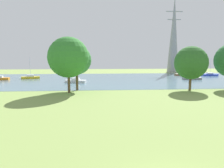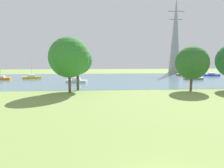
{
  "view_description": "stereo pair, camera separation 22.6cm",
  "coord_description": "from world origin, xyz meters",
  "px_view_note": "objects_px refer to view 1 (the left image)",
  "views": [
    {
      "loc": [
        -3.56,
        -7.71,
        5.78
      ],
      "look_at": [
        -1.57,
        16.19,
        2.82
      ],
      "focal_mm": 34.33,
      "sensor_mm": 36.0,
      "label": 1
    },
    {
      "loc": [
        -3.33,
        -7.73,
        5.78
      ],
      "look_at": [
        -1.57,
        16.19,
        2.82
      ],
      "focal_mm": 34.33,
      "sensor_mm": 36.0,
      "label": 2
    }
  ],
  "objects_px": {
    "sailboat_white": "(76,81)",
    "sailboat_brown": "(182,74)",
    "electricity_pylon": "(174,35)",
    "sailboat_gray": "(192,78)",
    "tree_mid_shore": "(68,57)",
    "sailboat_yellow": "(30,77)",
    "tree_west_far": "(77,60)",
    "sailboat_blue": "(210,74)",
    "tree_east_far": "(191,63)"
  },
  "relations": [
    {
      "from": "sailboat_yellow",
      "to": "sailboat_brown",
      "type": "relative_size",
      "value": 1.0
    },
    {
      "from": "tree_mid_shore",
      "to": "tree_west_far",
      "type": "xyz_separation_m",
      "value": [
        1.13,
        2.58,
        -0.46
      ]
    },
    {
      "from": "sailboat_gray",
      "to": "sailboat_brown",
      "type": "distance_m",
      "value": 13.19
    },
    {
      "from": "sailboat_white",
      "to": "sailboat_brown",
      "type": "bearing_deg",
      "value": 27.95
    },
    {
      "from": "sailboat_white",
      "to": "tree_mid_shore",
      "type": "distance_m",
      "value": 15.28
    },
    {
      "from": "sailboat_gray",
      "to": "tree_west_far",
      "type": "relative_size",
      "value": 0.73
    },
    {
      "from": "sailboat_brown",
      "to": "sailboat_yellow",
      "type": "bearing_deg",
      "value": -171.45
    },
    {
      "from": "sailboat_white",
      "to": "electricity_pylon",
      "type": "distance_m",
      "value": 49.47
    },
    {
      "from": "sailboat_yellow",
      "to": "electricity_pylon",
      "type": "distance_m",
      "value": 54.65
    },
    {
      "from": "sailboat_yellow",
      "to": "tree_west_far",
      "type": "height_order",
      "value": "tree_west_far"
    },
    {
      "from": "sailboat_gray",
      "to": "sailboat_white",
      "type": "height_order",
      "value": "sailboat_white"
    },
    {
      "from": "sailboat_gray",
      "to": "electricity_pylon",
      "type": "relative_size",
      "value": 0.2
    },
    {
      "from": "sailboat_brown",
      "to": "tree_west_far",
      "type": "xyz_separation_m",
      "value": [
        -31.64,
        -29.19,
        4.92
      ]
    },
    {
      "from": "sailboat_brown",
      "to": "sailboat_white",
      "type": "bearing_deg",
      "value": -152.05
    },
    {
      "from": "sailboat_yellow",
      "to": "sailboat_brown",
      "type": "distance_m",
      "value": 46.66
    },
    {
      "from": "sailboat_blue",
      "to": "sailboat_yellow",
      "type": "bearing_deg",
      "value": -174.85
    },
    {
      "from": "electricity_pylon",
      "to": "sailboat_gray",
      "type": "bearing_deg",
      "value": -100.13
    },
    {
      "from": "sailboat_brown",
      "to": "sailboat_blue",
      "type": "bearing_deg",
      "value": -13.76
    },
    {
      "from": "sailboat_yellow",
      "to": "tree_mid_shore",
      "type": "distance_m",
      "value": 28.72
    },
    {
      "from": "sailboat_gray",
      "to": "sailboat_brown",
      "type": "bearing_deg",
      "value": 77.82
    },
    {
      "from": "tree_west_far",
      "to": "tree_east_far",
      "type": "height_order",
      "value": "tree_west_far"
    },
    {
      "from": "sailboat_blue",
      "to": "sailboat_brown",
      "type": "xyz_separation_m",
      "value": [
        -8.27,
        2.03,
        -0.0
      ]
    },
    {
      "from": "sailboat_yellow",
      "to": "sailboat_blue",
      "type": "relative_size",
      "value": 0.99
    },
    {
      "from": "tree_mid_shore",
      "to": "tree_east_far",
      "type": "bearing_deg",
      "value": 2.6
    },
    {
      "from": "sailboat_brown",
      "to": "sailboat_white",
      "type": "relative_size",
      "value": 0.78
    },
    {
      "from": "sailboat_white",
      "to": "tree_west_far",
      "type": "distance_m",
      "value": 12.77
    },
    {
      "from": "tree_west_far",
      "to": "electricity_pylon",
      "type": "xyz_separation_m",
      "value": [
        33.76,
        43.69,
        9.17
      ]
    },
    {
      "from": "sailboat_brown",
      "to": "tree_west_far",
      "type": "bearing_deg",
      "value": -137.31
    },
    {
      "from": "tree_mid_shore",
      "to": "sailboat_yellow",
      "type": "bearing_deg",
      "value": 118.3
    },
    {
      "from": "sailboat_gray",
      "to": "tree_west_far",
      "type": "xyz_separation_m",
      "value": [
        -28.86,
        -16.29,
        4.93
      ]
    },
    {
      "from": "sailboat_brown",
      "to": "tree_east_far",
      "type": "distance_m",
      "value": 33.2
    },
    {
      "from": "tree_west_far",
      "to": "tree_east_far",
      "type": "relative_size",
      "value": 1.02
    },
    {
      "from": "sailboat_gray",
      "to": "electricity_pylon",
      "type": "distance_m",
      "value": 31.2
    },
    {
      "from": "sailboat_blue",
      "to": "electricity_pylon",
      "type": "height_order",
      "value": "electricity_pylon"
    },
    {
      "from": "electricity_pylon",
      "to": "tree_east_far",
      "type": "bearing_deg",
      "value": -106.78
    },
    {
      "from": "sailboat_white",
      "to": "tree_mid_shore",
      "type": "bearing_deg",
      "value": -89.41
    },
    {
      "from": "tree_east_far",
      "to": "electricity_pylon",
      "type": "height_order",
      "value": "electricity_pylon"
    },
    {
      "from": "sailboat_white",
      "to": "tree_mid_shore",
      "type": "relative_size",
      "value": 0.84
    },
    {
      "from": "sailboat_gray",
      "to": "sailboat_blue",
      "type": "xyz_separation_m",
      "value": [
        11.05,
        10.87,
        0.0
      ]
    },
    {
      "from": "sailboat_yellow",
      "to": "tree_east_far",
      "type": "distance_m",
      "value": 42.26
    },
    {
      "from": "tree_mid_shore",
      "to": "electricity_pylon",
      "type": "bearing_deg",
      "value": 52.99
    },
    {
      "from": "sailboat_white",
      "to": "tree_east_far",
      "type": "height_order",
      "value": "tree_east_far"
    },
    {
      "from": "sailboat_gray",
      "to": "tree_mid_shore",
      "type": "relative_size",
      "value": 0.64
    },
    {
      "from": "electricity_pylon",
      "to": "tree_west_far",
      "type": "bearing_deg",
      "value": -127.69
    },
    {
      "from": "tree_mid_shore",
      "to": "sailboat_white",
      "type": "bearing_deg",
      "value": 90.59
    },
    {
      "from": "sailboat_white",
      "to": "tree_west_far",
      "type": "xyz_separation_m",
      "value": [
        1.28,
        -11.72,
        4.9
      ]
    },
    {
      "from": "sailboat_yellow",
      "to": "electricity_pylon",
      "type": "bearing_deg",
      "value": 23.95
    },
    {
      "from": "sailboat_blue",
      "to": "sailboat_white",
      "type": "height_order",
      "value": "sailboat_white"
    },
    {
      "from": "sailboat_gray",
      "to": "tree_mid_shore",
      "type": "distance_m",
      "value": 35.84
    },
    {
      "from": "sailboat_gray",
      "to": "sailboat_white",
      "type": "relative_size",
      "value": 0.76
    }
  ]
}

